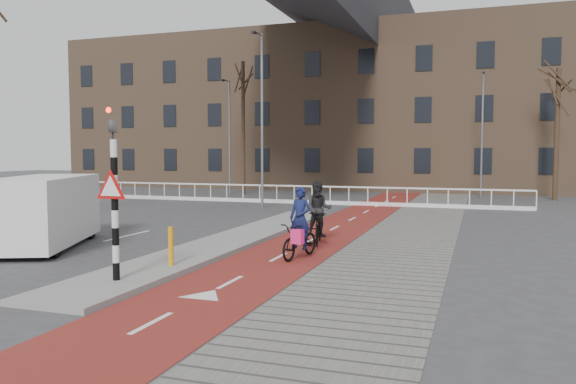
% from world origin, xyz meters
% --- Properties ---
extents(ground, '(120.00, 120.00, 0.00)m').
position_xyz_m(ground, '(0.00, 0.00, 0.00)').
color(ground, '#38383A').
rests_on(ground, ground).
extents(bike_lane, '(2.50, 60.00, 0.01)m').
position_xyz_m(bike_lane, '(1.50, 10.00, 0.01)').
color(bike_lane, maroon).
rests_on(bike_lane, ground).
extents(sidewalk, '(3.00, 60.00, 0.01)m').
position_xyz_m(sidewalk, '(4.30, 10.00, 0.01)').
color(sidewalk, slate).
rests_on(sidewalk, ground).
extents(curb_island, '(1.80, 16.00, 0.12)m').
position_xyz_m(curb_island, '(-0.70, 4.00, 0.06)').
color(curb_island, gray).
rests_on(curb_island, ground).
extents(traffic_signal, '(0.80, 0.80, 3.68)m').
position_xyz_m(traffic_signal, '(-0.60, -2.02, 1.99)').
color(traffic_signal, black).
rests_on(traffic_signal, curb_island).
extents(bollard, '(0.12, 0.12, 0.90)m').
position_xyz_m(bollard, '(-0.31, -0.33, 0.57)').
color(bollard, orange).
rests_on(bollard, curb_island).
extents(cyclist_near, '(0.91, 1.83, 1.84)m').
position_xyz_m(cyclist_near, '(2.08, 2.06, 0.63)').
color(cyclist_near, black).
rests_on(cyclist_near, bike_lane).
extents(cyclist_far, '(0.89, 1.79, 1.87)m').
position_xyz_m(cyclist_far, '(1.92, 4.34, 0.78)').
color(cyclist_far, black).
rests_on(cyclist_far, bike_lane).
extents(van, '(3.58, 5.12, 2.04)m').
position_xyz_m(van, '(-5.41, 1.26, 1.08)').
color(van, white).
rests_on(van, ground).
extents(railing, '(28.00, 0.10, 0.99)m').
position_xyz_m(railing, '(-5.00, 17.00, 0.31)').
color(railing, silver).
rests_on(railing, ground).
extents(townhouse_row, '(46.00, 10.00, 15.90)m').
position_xyz_m(townhouse_row, '(-3.00, 32.00, 7.81)').
color(townhouse_row, '#7F6047').
rests_on(townhouse_row, ground).
extents(tree_mid, '(0.24, 0.24, 8.69)m').
position_xyz_m(tree_mid, '(-8.34, 22.49, 4.35)').
color(tree_mid, '#2F2015').
rests_on(tree_mid, ground).
extents(tree_right, '(0.28, 0.28, 7.51)m').
position_xyz_m(tree_right, '(10.56, 23.70, 3.76)').
color(tree_right, '#2F2015').
rests_on(tree_right, ground).
extents(streetlight_near, '(0.12, 0.12, 8.48)m').
position_xyz_m(streetlight_near, '(-3.66, 13.98, 4.24)').
color(streetlight_near, slate).
rests_on(streetlight_near, ground).
extents(streetlight_left, '(0.12, 0.12, 7.49)m').
position_xyz_m(streetlight_left, '(-9.19, 22.19, 3.75)').
color(streetlight_left, slate).
rests_on(streetlight_left, ground).
extents(streetlight_right, '(0.12, 0.12, 7.53)m').
position_xyz_m(streetlight_right, '(6.53, 24.01, 3.77)').
color(streetlight_right, slate).
rests_on(streetlight_right, ground).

